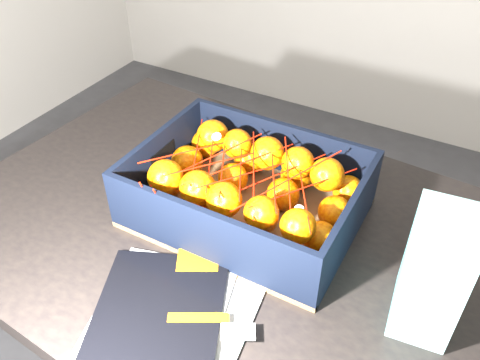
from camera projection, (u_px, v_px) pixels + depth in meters
The scene contains 6 objects.
table at pixel (240, 262), 1.06m from camera, with size 1.25×0.88×0.75m.
magazine_stack at pixel (164, 324), 0.81m from camera, with size 0.32×0.35×0.02m.
produce_crate at pixel (247, 199), 1.00m from camera, with size 0.44×0.33×0.13m.
clementine_heap at pixel (245, 188), 0.99m from camera, with size 0.42×0.31×0.12m.
mesh_net at pixel (243, 170), 0.95m from camera, with size 0.37×0.29×0.09m.
retail_carton at pixel (433, 272), 0.77m from camera, with size 0.09×0.14×0.20m, color silver.
Camera 1 is at (0.40, -0.63, 1.44)m, focal length 37.07 mm.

